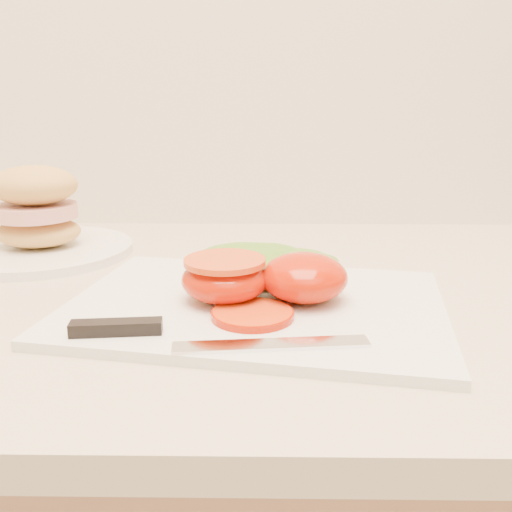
{
  "coord_description": "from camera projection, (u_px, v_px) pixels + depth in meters",
  "views": [
    {
      "loc": [
        -0.35,
        1.05,
        1.14
      ],
      "look_at": [
        -0.35,
        1.6,
        0.99
      ],
      "focal_mm": 40.0,
      "sensor_mm": 36.0,
      "label": 1
    }
  ],
  "objects": [
    {
      "name": "sandwich_plate",
      "position": [
        38.0,
        223.0,
        0.77
      ],
      "size": [
        0.25,
        0.25,
        0.12
      ],
      "rotation": [
        0.0,
        0.0,
        -0.38
      ],
      "color": "white",
      "rests_on": "counter"
    },
    {
      "name": "knife",
      "position": [
        175.0,
        334.0,
        0.49
      ],
      "size": [
        0.26,
        0.06,
        0.01
      ],
      "rotation": [
        0.0,
        0.0,
        0.1
      ],
      "color": "silver",
      "rests_on": "cutting_board"
    },
    {
      "name": "tomato_slice_0",
      "position": [
        252.0,
        314.0,
        0.53
      ],
      "size": [
        0.08,
        0.08,
        0.01
      ],
      "primitive_type": "cylinder",
      "color": "#CD4B16",
      "rests_on": "cutting_board"
    },
    {
      "name": "tomato_half_dome",
      "position": [
        304.0,
        277.0,
        0.58
      ],
      "size": [
        0.09,
        0.09,
        0.05
      ],
      "primitive_type": "ellipsoid",
      "color": "#BF2003",
      "rests_on": "cutting_board"
    },
    {
      "name": "cutting_board",
      "position": [
        256.0,
        306.0,
        0.58
      ],
      "size": [
        0.41,
        0.33,
        0.01
      ],
      "primitive_type": "cube",
      "rotation": [
        0.0,
        0.0,
        -0.18
      ],
      "color": "silver",
      "rests_on": "counter"
    },
    {
      "name": "lettuce_leaf_0",
      "position": [
        255.0,
        265.0,
        0.65
      ],
      "size": [
        0.17,
        0.12,
        0.03
      ],
      "primitive_type": "ellipsoid",
      "rotation": [
        0.0,
        0.0,
        -0.12
      ],
      "color": "#5A9627",
      "rests_on": "cutting_board"
    },
    {
      "name": "tomato_half_cut",
      "position": [
        225.0,
        278.0,
        0.57
      ],
      "size": [
        0.09,
        0.09,
        0.04
      ],
      "color": "#BF2003",
      "rests_on": "cutting_board"
    },
    {
      "name": "lettuce_leaf_1",
      "position": [
        296.0,
        268.0,
        0.65
      ],
      "size": [
        0.14,
        0.13,
        0.03
      ],
      "primitive_type": "ellipsoid",
      "rotation": [
        0.0,
        0.0,
        0.44
      ],
      "color": "#5A9627",
      "rests_on": "cutting_board"
    }
  ]
}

